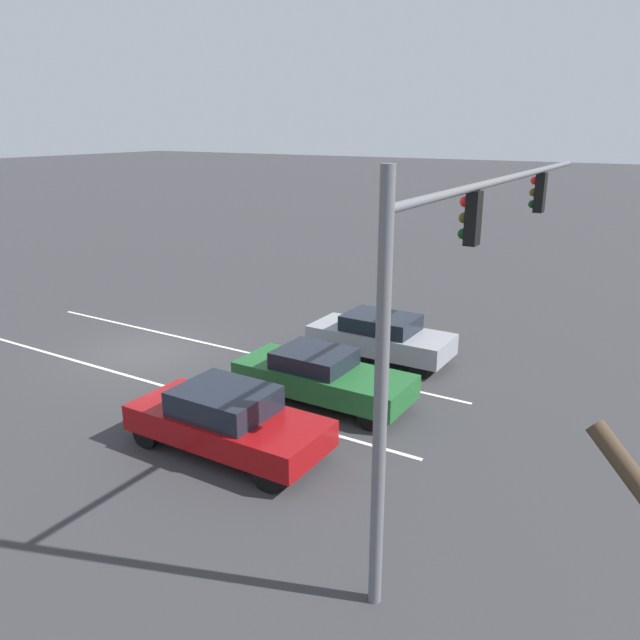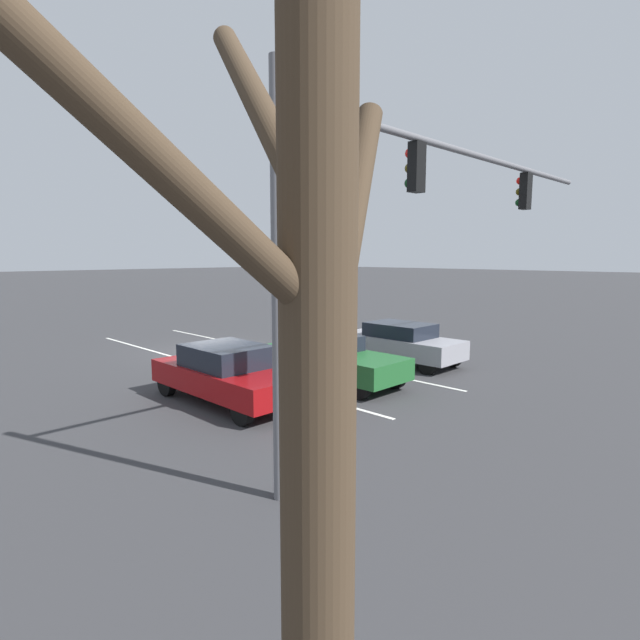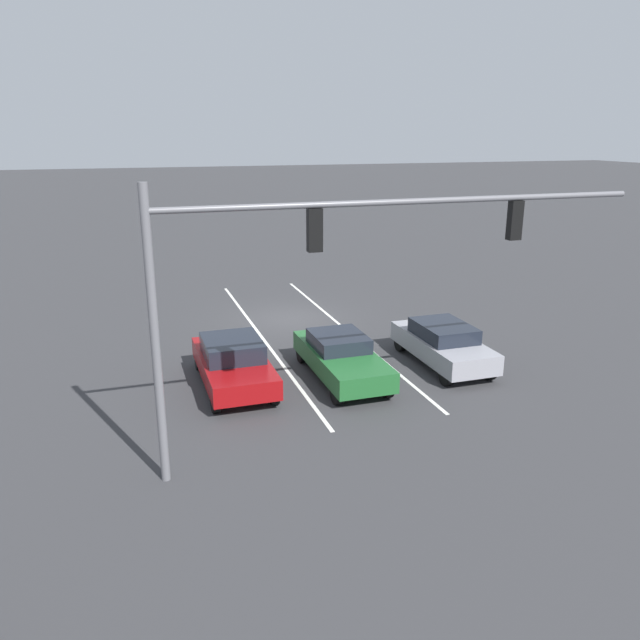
{
  "view_description": "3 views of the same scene",
  "coord_description": "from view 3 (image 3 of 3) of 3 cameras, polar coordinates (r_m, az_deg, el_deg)",
  "views": [
    {
      "loc": [
        13.29,
        14.81,
        7.07
      ],
      "look_at": [
        -0.34,
        6.51,
        2.07
      ],
      "focal_mm": 35.0,
      "sensor_mm": 36.0,
      "label": 1
    },
    {
      "loc": [
        10.89,
        17.09,
        3.8
      ],
      "look_at": [
        1.26,
        7.52,
        2.04
      ],
      "focal_mm": 28.0,
      "sensor_mm": 36.0,
      "label": 2
    },
    {
      "loc": [
        6.61,
        24.36,
        7.57
      ],
      "look_at": [
        0.59,
        5.93,
        1.69
      ],
      "focal_mm": 35.0,
      "sensor_mm": 36.0,
      "label": 3
    }
  ],
  "objects": [
    {
      "name": "car_gray_leftlane_front",
      "position": [
        21.33,
        11.16,
        -2.1
      ],
      "size": [
        1.79,
        4.45,
        1.44
      ],
      "color": "gray",
      "rests_on": "ground_plane"
    },
    {
      "name": "lane_stripe_left_divider",
      "position": [
        24.84,
        2.35,
        -0.87
      ],
      "size": [
        0.12,
        16.4,
        0.01
      ],
      "primitive_type": "cube",
      "color": "silver",
      "rests_on": "ground_plane"
    },
    {
      "name": "car_maroon_rightlane_front",
      "position": [
        19.38,
        -7.95,
        -3.83
      ],
      "size": [
        1.95,
        4.61,
        1.5
      ],
      "color": "maroon",
      "rests_on": "ground_plane"
    },
    {
      "name": "ground_plane",
      "position": [
        26.35,
        -2.77,
        0.15
      ],
      "size": [
        240.0,
        240.0,
        0.0
      ],
      "primitive_type": "plane",
      "color": "#333335"
    },
    {
      "name": "car_darkgreen_midlane_front",
      "position": [
        19.81,
        1.92,
        -3.35
      ],
      "size": [
        1.83,
        4.75,
        1.4
      ],
      "color": "#1E5928",
      "rests_on": "ground_plane"
    },
    {
      "name": "traffic_signal_gantry",
      "position": [
        13.91,
        -0.1,
        5.51
      ],
      "size": [
        11.91,
        0.37,
        6.62
      ],
      "color": "slate",
      "rests_on": "ground_plane"
    },
    {
      "name": "lane_stripe_center_divider",
      "position": [
        23.92,
        -5.29,
        -1.64
      ],
      "size": [
        0.12,
        16.4,
        0.01
      ],
      "primitive_type": "cube",
      "color": "silver",
      "rests_on": "ground_plane"
    }
  ]
}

